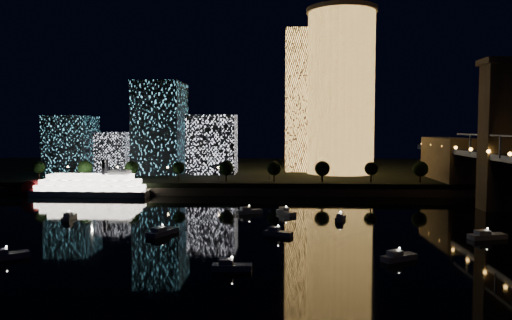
{
  "coord_description": "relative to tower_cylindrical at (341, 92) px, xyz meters",
  "views": [
    {
      "loc": [
        -7.55,
        -118.44,
        27.63
      ],
      "look_at": [
        -15.91,
        55.0,
        16.12
      ],
      "focal_mm": 35.0,
      "sensor_mm": 36.0,
      "label": 1
    }
  ],
  "objects": [
    {
      "name": "tower_rectangular",
      "position": [
        -15.34,
        16.67,
        -3.8
      ],
      "size": [
        22.63,
        22.63,
        72.01
      ],
      "primitive_type": "cube",
      "color": "#FCB350",
      "rests_on": "far_bank"
    },
    {
      "name": "ground",
      "position": [
        -21.88,
        -126.48,
        -44.81
      ],
      "size": [
        520.0,
        520.0,
        0.0
      ],
      "primitive_type": "plane",
      "color": "black",
      "rests_on": "ground"
    },
    {
      "name": "riverboat",
      "position": [
        -107.37,
        -49.5,
        -40.92
      ],
      "size": [
        50.4,
        11.33,
        15.13
      ],
      "color": "silver",
      "rests_on": "ground"
    },
    {
      "name": "seawall",
      "position": [
        -21.88,
        -44.48,
        -43.31
      ],
      "size": [
        420.0,
        6.0,
        3.0
      ],
      "primitive_type": "cube",
      "color": "#6B5E4C",
      "rests_on": "ground"
    },
    {
      "name": "tower_cylindrical",
      "position": [
        0.0,
        0.0,
        0.0
      ],
      "size": [
        34.0,
        34.0,
        79.36
      ],
      "color": "#FCB350",
      "rests_on": "far_bank"
    },
    {
      "name": "street_lamps",
      "position": [
        -55.88,
        -32.48,
        -35.78
      ],
      "size": [
        132.7,
        0.7,
        5.65
      ],
      "color": "black",
      "rests_on": "far_bank"
    },
    {
      "name": "esplanade_trees",
      "position": [
        -47.15,
        -38.48,
        -34.34
      ],
      "size": [
        165.7,
        6.32,
        8.66
      ],
      "color": "black",
      "rests_on": "far_bank"
    },
    {
      "name": "motorboats",
      "position": [
        -36.65,
        -118.03,
        -43.99
      ],
      "size": [
        121.01,
        67.87,
        2.78
      ],
      "color": "silver",
      "rests_on": "ground"
    },
    {
      "name": "midrise_blocks",
      "position": [
        -93.82,
        -4.53,
        -22.41
      ],
      "size": [
        87.68,
        35.28,
        44.4
      ],
      "color": "silver",
      "rests_on": "far_bank"
    },
    {
      "name": "far_bank",
      "position": [
        -21.88,
        33.52,
        -42.31
      ],
      "size": [
        420.0,
        160.0,
        5.0
      ],
      "primitive_type": "cube",
      "color": "black",
      "rests_on": "ground"
    }
  ]
}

